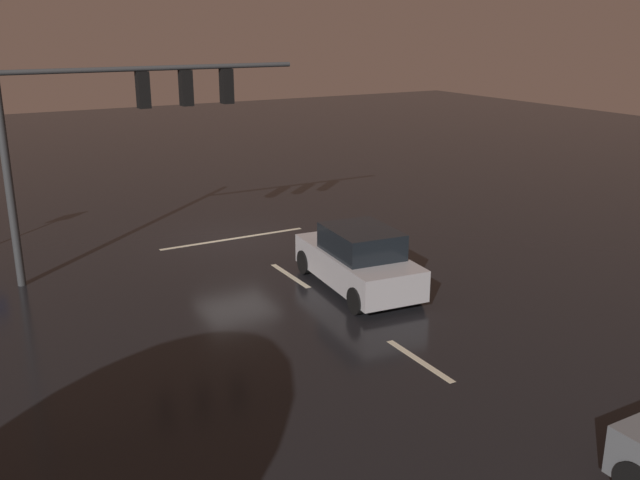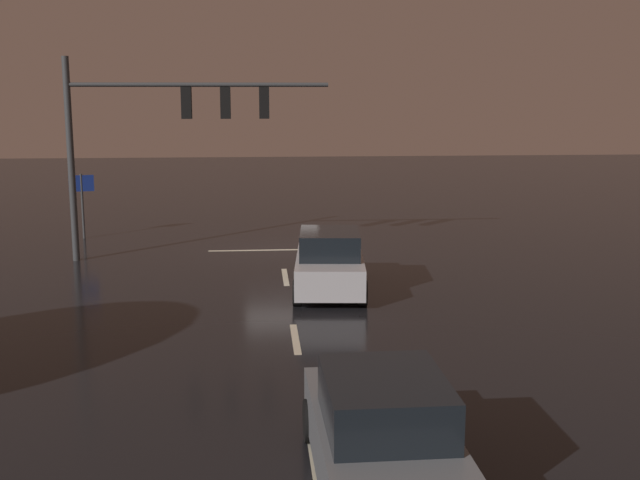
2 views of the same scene
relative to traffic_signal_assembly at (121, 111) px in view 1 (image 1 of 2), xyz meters
name	(u,v)px [view 1 (image 1 of 2)]	position (x,y,z in m)	size (l,w,h in m)	color
ground_plane	(235,239)	(-3.65, -1.08, -4.52)	(80.00, 80.00, 0.00)	black
traffic_signal_assembly	(121,111)	(0.00, 0.00, 0.00)	(8.33, 0.47, 6.50)	#383A3D
lane_dash_far	(290,276)	(-3.65, 2.92, -4.52)	(2.20, 0.16, 0.01)	beige
lane_dash_mid	(419,360)	(-3.65, 8.92, -4.52)	(2.20, 0.16, 0.01)	beige
stop_bar	(234,239)	(-3.65, -1.18, -4.52)	(5.00, 0.16, 0.01)	beige
car_approaching	(358,260)	(-4.81, 4.67, -3.73)	(2.23, 4.49, 1.70)	#B7B7BC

